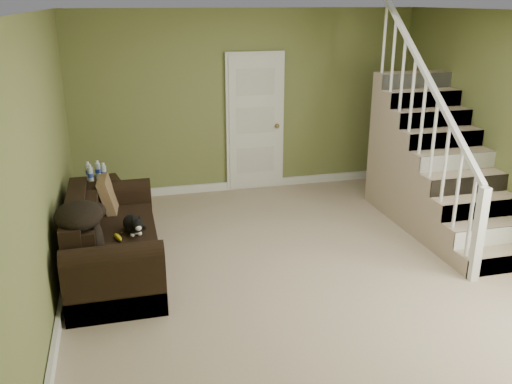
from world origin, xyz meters
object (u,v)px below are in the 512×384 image
sofa (110,244)px  side_table (101,204)px  banana (118,237)px  cat (133,225)px

sofa → side_table: 1.22m
side_table → banana: (0.20, -1.43, 0.15)m
sofa → cat: 0.35m
side_table → cat: (0.36, -1.31, 0.22)m
side_table → banana: bearing=-82.0°
sofa → banana: size_ratio=11.41×
side_table → banana: 1.45m
sofa → banana: (0.09, -0.21, 0.16)m
cat → sofa: bearing=147.7°
banana → side_table: bearing=80.5°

